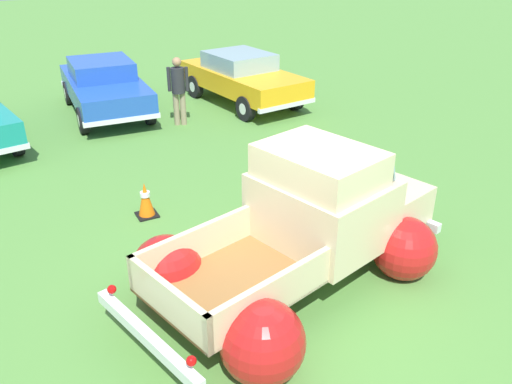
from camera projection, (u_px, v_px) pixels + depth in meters
ground_plane at (287, 286)px, 7.29m from camera, size 80.00×80.00×0.00m
vintage_pickup_truck at (308, 230)px, 7.19m from camera, size 4.96×3.65×1.96m
show_car_1 at (104, 85)px, 14.01m from camera, size 2.03×4.38×1.43m
show_car_2 at (242, 76)px, 14.87m from camera, size 2.39×4.44×1.43m
spectator_0 at (178, 87)px, 13.06m from camera, size 0.52×0.45×1.73m
lane_cone_0 at (304, 184)px, 9.56m from camera, size 0.36×0.36×0.63m
lane_cone_1 at (146, 200)px, 8.99m from camera, size 0.36×0.36×0.63m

